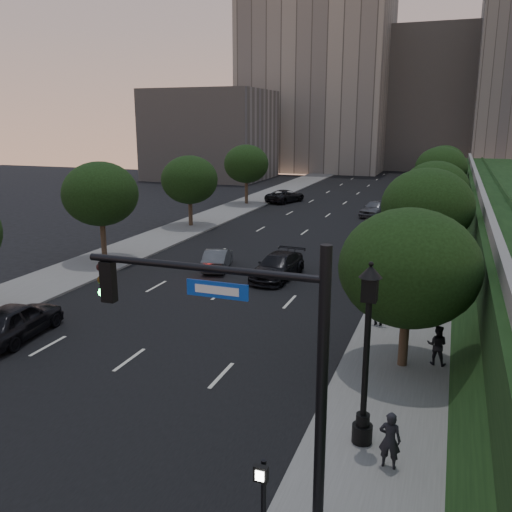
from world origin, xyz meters
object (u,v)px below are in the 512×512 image
at_px(pedestrian_c, 379,309).
at_px(pedestrian_b, 437,345).
at_px(street_lamp, 366,364).
at_px(sedan_far_right, 376,208).
at_px(traffic_signal_mast, 271,393).
at_px(pedestrian_a, 390,440).
at_px(sedan_near_right, 278,267).
at_px(sedan_near_left, 16,321).
at_px(sedan_mid_left, 218,259).
at_px(sedan_far_left, 285,196).

bearing_deg(pedestrian_c, pedestrian_b, 134.66).
distance_m(street_lamp, pedestrian_c, 9.82).
bearing_deg(sedan_far_right, traffic_signal_mast, -70.57).
height_order(traffic_signal_mast, pedestrian_a, traffic_signal_mast).
bearing_deg(sedan_near_right, sedan_near_left, -117.20).
height_order(traffic_signal_mast, street_lamp, traffic_signal_mast).
bearing_deg(street_lamp, pedestrian_c, 94.83).
bearing_deg(traffic_signal_mast, sedan_near_left, 152.52).
bearing_deg(pedestrian_c, sedan_near_left, 31.07).
xyz_separation_m(traffic_signal_mast, street_lamp, (1.37, 4.37, -1.04)).
distance_m(sedan_mid_left, pedestrian_a, 21.60).
distance_m(traffic_signal_mast, sedan_near_left, 16.22).
relative_size(sedan_near_left, sedan_mid_left, 1.18).
bearing_deg(sedan_near_right, street_lamp, -59.54).
bearing_deg(pedestrian_b, sedan_near_left, 15.78).
bearing_deg(sedan_near_left, pedestrian_b, -175.32).
height_order(street_lamp, pedestrian_b, street_lamp).
distance_m(traffic_signal_mast, sedan_far_right, 44.41).
height_order(pedestrian_b, pedestrian_c, pedestrian_c).
height_order(traffic_signal_mast, sedan_near_left, traffic_signal_mast).
bearing_deg(pedestrian_b, pedestrian_c, -46.89).
height_order(traffic_signal_mast, sedan_far_right, traffic_signal_mast).
bearing_deg(street_lamp, traffic_signal_mast, -107.46).
xyz_separation_m(street_lamp, sedan_near_right, (-7.64, 15.75, -1.89)).
bearing_deg(pedestrian_a, sedan_near_left, -9.90).
bearing_deg(sedan_near_left, street_lamp, 163.25).
bearing_deg(sedan_mid_left, sedan_far_left, -95.80).
bearing_deg(traffic_signal_mast, pedestrian_c, 87.71).
bearing_deg(pedestrian_a, pedestrian_c, -77.36).
relative_size(street_lamp, pedestrian_a, 3.44).
relative_size(sedan_near_right, sedan_far_right, 1.06).
relative_size(sedan_far_left, sedan_far_right, 1.10).
height_order(sedan_near_left, sedan_near_right, sedan_near_left).
relative_size(sedan_near_right, pedestrian_b, 3.26).
xyz_separation_m(traffic_signal_mast, sedan_near_right, (-6.26, 20.13, -2.93)).
distance_m(sedan_mid_left, pedestrian_b, 17.15).
relative_size(pedestrian_a, pedestrian_c, 1.03).
height_order(sedan_mid_left, pedestrian_a, pedestrian_a).
relative_size(traffic_signal_mast, pedestrian_c, 4.42).
height_order(traffic_signal_mast, sedan_near_right, traffic_signal_mast).
bearing_deg(pedestrian_c, sedan_far_right, -75.11).
height_order(street_lamp, sedan_near_left, street_lamp).
relative_size(pedestrian_a, pedestrian_b, 1.04).
bearing_deg(sedan_near_left, sedan_far_left, -94.77).
xyz_separation_m(traffic_signal_mast, sedan_far_left, (-14.96, 50.31, -2.93)).
relative_size(traffic_signal_mast, sedan_near_right, 1.36).
bearing_deg(sedan_far_right, street_lamp, -68.09).
xyz_separation_m(traffic_signal_mast, sedan_near_left, (-14.17, 7.37, -2.85)).
bearing_deg(traffic_signal_mast, sedan_far_left, 106.56).
distance_m(sedan_far_right, pedestrian_c, 30.46).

